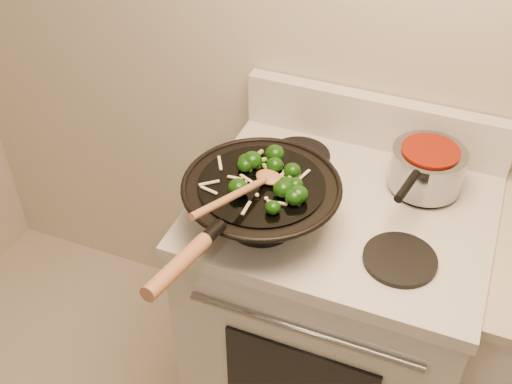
% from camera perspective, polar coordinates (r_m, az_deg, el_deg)
% --- Properties ---
extents(stove, '(0.78, 0.67, 1.08)m').
position_cam_1_polar(stove, '(2.05, 6.77, -10.54)').
color(stove, silver).
rests_on(stove, ground).
extents(wok, '(0.40, 0.66, 0.19)m').
position_cam_1_polar(wok, '(1.60, 0.40, -0.82)').
color(wok, black).
rests_on(wok, stove).
extents(stirfry, '(0.27, 0.25, 0.04)m').
position_cam_1_polar(stirfry, '(1.56, 1.44, 1.35)').
color(stirfry, '#0E3308').
rests_on(stirfry, wok).
extents(wooden_spoon, '(0.12, 0.32, 0.10)m').
position_cam_1_polar(wooden_spoon, '(1.50, -0.64, 0.38)').
color(wooden_spoon, '#A1673F').
rests_on(wooden_spoon, wok).
extents(saucepan, '(0.20, 0.32, 0.12)m').
position_cam_1_polar(saucepan, '(1.78, 14.96, 2.11)').
color(saucepan, gray).
rests_on(saucepan, stove).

